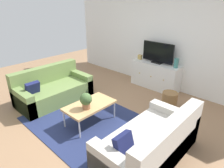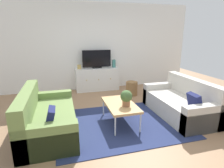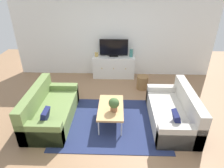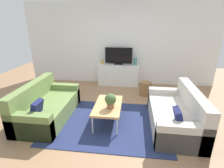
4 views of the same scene
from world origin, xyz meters
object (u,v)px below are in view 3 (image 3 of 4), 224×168
Objects in this scene: couch_right_side at (175,113)px; tv_console at (114,67)px; couch_left_side at (48,111)px; mantel_clock at (97,54)px; flat_screen_tv at (114,48)px; wicker_basket at (142,82)px; coffee_table at (111,108)px; potted_plant at (114,104)px; glass_vase at (131,53)px.

tv_console is (-1.44, 2.37, 0.09)m from couch_right_side.
mantel_clock is at bearing 69.51° from couch_left_side.
flat_screen_tv is at bearing 58.94° from couch_left_side.
tv_console is at bearing -0.00° from mantel_clock.
couch_right_side reaches higher than wicker_basket.
coffee_table is (1.43, -0.01, 0.12)m from couch_left_side.
coffee_table is at bearing -118.84° from wicker_basket.
coffee_table is at bearing -0.59° from couch_left_side.
tv_console is 0.63m from flat_screen_tv.
couch_right_side is 1.94× the size of flat_screen_tv.
tv_console is 0.70m from mantel_clock.
potted_plant is 1.28× the size of glass_vase.
glass_vase is at bearing -2.06° from flat_screen_tv.
coffee_table is 2.39m from tv_console.
tv_console is at bearing 121.17° from couch_right_side.
flat_screen_tv is 1.43m from wicker_basket.
mantel_clock reaches higher than potted_plant.
coffee_table is at bearing -103.28° from glass_vase.
wicker_basket is at bearing -42.13° from tv_console.
tv_console is (0.01, 2.39, -0.03)m from coffee_table.
wicker_basket is at bearing 65.10° from potted_plant.
potted_plant is (0.07, -0.14, 0.20)m from coffee_table.
coffee_table is 0.74× the size of tv_console.
couch_right_side is 7.12× the size of glass_vase.
glass_vase is at bearing 0.00° from mantel_clock.
glass_vase reaches higher than couch_left_side.
mantel_clock is (0.89, 2.37, 0.51)m from couch_left_side.
mantel_clock is at bearing 180.00° from tv_console.
couch_right_side is 2.88m from flat_screen_tv.
glass_vase is 1.06m from wicker_basket.
tv_console is at bearing 91.41° from potted_plant.
couch_right_side is 2.78m from tv_console.
tv_console is 3.39× the size of wicker_basket.
potted_plant is at bearing -63.32° from coffee_table.
glass_vase is at bearing 76.72° from coffee_table.
mantel_clock is (-0.55, 0.00, 0.42)m from tv_console.
couch_left_side is 1.55m from potted_plant.
tv_console is at bearing -180.00° from glass_vase.
couch_left_side is 2.59m from mantel_clock.
potted_plant is at bearing -173.45° from couch_right_side.
mantel_clock is at bearing 102.86° from coffee_table.
tv_console is at bearing -90.00° from flat_screen_tv.
wicker_basket is at bearing 34.43° from couch_left_side.
glass_vase is (0.56, 2.39, 0.45)m from coffee_table.
couch_right_side reaches higher than tv_console.
mantel_clock reaches higher than tv_console.
potted_plant is 2.39× the size of mantel_clock.
coffee_table is 7.65× the size of mantel_clock.
coffee_table is 2.48m from flat_screen_tv.
mantel_clock reaches higher than wicker_basket.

